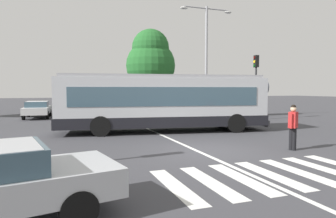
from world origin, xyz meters
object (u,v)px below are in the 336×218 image
object	(u,v)px
parked_car_white	(37,108)
pedestrian_crossing_street	(293,125)
parked_car_teal	(106,107)
traffic_light_far_corner	(256,77)
bus_stop_shelter	(244,88)
twin_arm_street_lamp	(206,50)
parked_car_champagne	(162,106)
parked_car_charcoal	(134,106)
parked_car_black	(73,108)
background_tree_right	(151,60)
city_transit_bus	(163,102)

from	to	relation	value
parked_car_white	pedestrian_crossing_street	bearing A→B (deg)	-60.01
parked_car_teal	traffic_light_far_corner	world-z (taller)	traffic_light_far_corner
parked_car_teal	bus_stop_shelter	size ratio (longest dim) A/B	1.12
traffic_light_far_corner	twin_arm_street_lamp	distance (m)	4.32
parked_car_white	bus_stop_shelter	xyz separation A→B (m)	(16.63, -4.17, 1.65)
pedestrian_crossing_street	parked_car_white	size ratio (longest dim) A/B	0.38
parked_car_white	traffic_light_far_corner	size ratio (longest dim) A/B	0.94
parked_car_white	parked_car_champagne	bearing A→B (deg)	1.45
pedestrian_crossing_street	parked_car_charcoal	size ratio (longest dim) A/B	0.38
pedestrian_crossing_street	parked_car_charcoal	bearing A→B (deg)	96.01
parked_car_black	parked_car_champagne	size ratio (longest dim) A/B	1.01
bus_stop_shelter	background_tree_right	distance (m)	10.44
parked_car_black	bus_stop_shelter	size ratio (longest dim) A/B	1.13
bus_stop_shelter	background_tree_right	bearing A→B (deg)	126.35
city_transit_bus	bus_stop_shelter	bearing A→B (deg)	34.49
pedestrian_crossing_street	city_transit_bus	bearing A→B (deg)	114.42
parked_car_charcoal	traffic_light_far_corner	distance (m)	10.98
traffic_light_far_corner	bus_stop_shelter	distance (m)	3.24
pedestrian_crossing_street	parked_car_charcoal	xyz separation A→B (m)	(-1.86, 17.65, -0.20)
parked_car_black	parked_car_teal	size ratio (longest dim) A/B	1.01
parked_car_black	pedestrian_crossing_street	bearing A→B (deg)	-67.02
parked_car_charcoal	parked_car_teal	bearing A→B (deg)	-168.52
bus_stop_shelter	parked_car_white	bearing A→B (deg)	165.93
city_transit_bus	traffic_light_far_corner	xyz separation A→B (m)	(8.64, 3.64, 1.66)
city_transit_bus	parked_car_white	world-z (taller)	city_transit_bus
parked_car_white	twin_arm_street_lamp	bearing A→B (deg)	-21.60
parked_car_black	parked_car_charcoal	xyz separation A→B (m)	(5.40, 0.55, 0.00)
parked_car_teal	twin_arm_street_lamp	distance (m)	9.81
parked_car_champagne	bus_stop_shelter	size ratio (longest dim) A/B	1.11
city_transit_bus	pedestrian_crossing_street	distance (m)	7.12
parked_car_black	background_tree_right	bearing A→B (deg)	26.81
pedestrian_crossing_street	parked_car_white	distance (m)	19.90
city_transit_bus	parked_car_teal	world-z (taller)	city_transit_bus
pedestrian_crossing_street	bus_stop_shelter	size ratio (longest dim) A/B	0.42
pedestrian_crossing_street	bus_stop_shelter	distance (m)	14.75
parked_car_champagne	bus_stop_shelter	bearing A→B (deg)	-36.83
parked_car_teal	twin_arm_street_lamp	xyz separation A→B (m)	(7.17, -4.85, 4.61)
twin_arm_street_lamp	background_tree_right	distance (m)	9.09
parked_car_white	bus_stop_shelter	world-z (taller)	bus_stop_shelter
parked_car_white	parked_car_teal	bearing A→B (deg)	-1.34
parked_car_black	city_transit_bus	bearing A→B (deg)	-67.91
city_transit_bus	background_tree_right	size ratio (longest dim) A/B	1.34
parked_car_white	parked_car_black	distance (m)	2.70
bus_stop_shelter	background_tree_right	xyz separation A→B (m)	(-5.94, 8.08, 2.91)
pedestrian_crossing_street	traffic_light_far_corner	distance (m)	11.81
city_transit_bus	bus_stop_shelter	xyz separation A→B (m)	(9.62, 6.61, 0.83)
parked_car_teal	parked_car_champagne	xyz separation A→B (m)	(5.30, 0.40, 0.00)
city_transit_bus	background_tree_right	distance (m)	15.59
traffic_light_far_corner	city_transit_bus	bearing A→B (deg)	-157.17
parked_car_charcoal	parked_car_champagne	world-z (taller)	same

